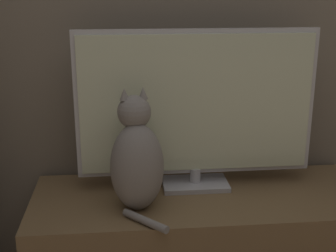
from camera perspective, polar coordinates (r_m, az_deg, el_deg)
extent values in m
cube|color=brown|center=(2.04, 4.02, -14.95)|extent=(1.37, 0.52, 0.52)
cube|color=#B7B7BC|center=(1.98, 3.32, -7.06)|extent=(0.27, 0.16, 0.02)
cylinder|color=#B7B7BC|center=(1.97, 3.34, -5.99)|extent=(0.04, 0.04, 0.06)
cube|color=#B7B7BC|center=(1.88, 3.46, 2.76)|extent=(0.96, 0.02, 0.59)
cube|color=beige|center=(1.86, 3.53, 2.66)|extent=(0.93, 0.01, 0.55)
ellipsoid|color=gray|center=(1.74, -3.78, -5.04)|extent=(0.23, 0.21, 0.34)
ellipsoid|color=black|center=(1.80, -4.19, -4.78)|extent=(0.12, 0.08, 0.18)
sphere|color=gray|center=(1.70, -4.15, 1.71)|extent=(0.14, 0.14, 0.12)
cone|color=gray|center=(1.68, -5.35, 3.90)|extent=(0.04, 0.04, 0.04)
cone|color=gray|center=(1.69, -3.06, 4.05)|extent=(0.04, 0.04, 0.04)
cylinder|color=gray|center=(1.69, -2.78, -11.48)|extent=(0.16, 0.16, 0.03)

